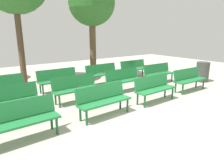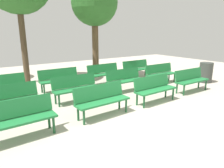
{
  "view_description": "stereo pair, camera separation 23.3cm",
  "coord_description": "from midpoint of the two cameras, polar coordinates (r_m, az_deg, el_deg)",
  "views": [
    {
      "loc": [
        -3.97,
        -2.88,
        2.31
      ],
      "look_at": [
        0.0,
        2.58,
        0.55
      ],
      "focal_mm": 32.35,
      "sensor_mm": 36.0,
      "label": 1
    },
    {
      "loc": [
        -3.78,
        -3.01,
        2.31
      ],
      "look_at": [
        0.0,
        2.58,
        0.55
      ],
      "focal_mm": 32.35,
      "sensor_mm": 36.0,
      "label": 2
    }
  ],
  "objects": [
    {
      "name": "bench_r0_c3",
      "position": [
        8.59,
        22.11,
        1.38
      ],
      "size": [
        1.6,
        0.49,
        0.87
      ],
      "rotation": [
        0.0,
        0.0,
        -0.0
      ],
      "color": "#1E7238",
      "rests_on": "ground_plane"
    },
    {
      "name": "bench_r1_c2",
      "position": [
        8.0,
        4.46,
        1.51
      ],
      "size": [
        1.61,
        0.5,
        0.87
      ],
      "rotation": [
        0.0,
        0.0,
        0.01
      ],
      "color": "#1E7238",
      "rests_on": "ground_plane"
    },
    {
      "name": "bench_r1_c3",
      "position": [
        9.5,
        14.23,
        3.18
      ],
      "size": [
        1.6,
        0.49,
        0.87
      ],
      "rotation": [
        0.0,
        0.0,
        -0.01
      ],
      "color": "#1E7238",
      "rests_on": "ground_plane"
    },
    {
      "name": "tree_0",
      "position": [
        10.61,
        -4.3,
        21.79
      ],
      "size": [
        2.29,
        2.29,
        4.84
      ],
      "color": "brown",
      "rests_on": "ground_plane"
    },
    {
      "name": "bench_r1_c0",
      "position": [
        6.28,
        -26.11,
        -3.64
      ],
      "size": [
        1.62,
        0.55,
        0.87
      ],
      "rotation": [
        0.0,
        0.0,
        0.04
      ],
      "color": "#1E7238",
      "rests_on": "ground_plane"
    },
    {
      "name": "trash_bin",
      "position": [
        10.44,
        25.56,
        2.97
      ],
      "size": [
        0.59,
        0.59,
        0.93
      ],
      "primitive_type": "cylinder",
      "color": "#383D38",
      "rests_on": "ground_plane"
    },
    {
      "name": "bench_r0_c2",
      "position": [
        6.9,
        12.87,
        -0.93
      ],
      "size": [
        1.61,
        0.53,
        0.87
      ],
      "rotation": [
        0.0,
        0.0,
        0.03
      ],
      "color": "#1E7238",
      "rests_on": "ground_plane"
    },
    {
      "name": "bench_r1_c1",
      "position": [
        6.92,
        -9.27,
        -0.72
      ],
      "size": [
        1.61,
        0.53,
        0.87
      ],
      "rotation": [
        0.0,
        0.0,
        0.03
      ],
      "color": "#1E7238",
      "rests_on": "ground_plane"
    },
    {
      "name": "bench_r2_c2",
      "position": [
        9.22,
        -1.51,
        3.3
      ],
      "size": [
        1.61,
        0.51,
        0.87
      ],
      "rotation": [
        0.0,
        0.0,
        0.02
      ],
      "color": "#1E7238",
      "rests_on": "ground_plane"
    },
    {
      "name": "bench_r2_c1",
      "position": [
        8.3,
        -13.83,
        1.6
      ],
      "size": [
        1.6,
        0.48,
        0.87
      ],
      "rotation": [
        0.0,
        0.0,
        -0.0
      ],
      "color": "#1E7238",
      "rests_on": "ground_plane"
    },
    {
      "name": "bench_r0_c1",
      "position": [
        5.63,
        -1.76,
        -4.1
      ],
      "size": [
        1.62,
        0.55,
        0.87
      ],
      "rotation": [
        0.0,
        0.0,
        0.04
      ],
      "color": "#1E7238",
      "rests_on": "ground_plane"
    },
    {
      "name": "bench_r2_c3",
      "position": [
        10.5,
        7.63,
        4.56
      ],
      "size": [
        1.61,
        0.5,
        0.87
      ],
      "rotation": [
        0.0,
        0.0,
        0.01
      ],
      "color": "#1E7238",
      "rests_on": "ground_plane"
    },
    {
      "name": "bench_r2_c0",
      "position": [
        7.81,
        -28.1,
        -0.52
      ],
      "size": [
        1.6,
        0.49,
        0.87
      ],
      "rotation": [
        0.0,
        0.0,
        0.01
      ],
      "color": "#1E7238",
      "rests_on": "ground_plane"
    },
    {
      "name": "bench_r0_c0",
      "position": [
        4.86,
        -23.87,
        -8.53
      ],
      "size": [
        1.62,
        0.53,
        0.87
      ],
      "rotation": [
        0.0,
        0.0,
        0.03
      ],
      "color": "#1E7238",
      "rests_on": "ground_plane"
    },
    {
      "name": "ground_plane",
      "position": [
        5.39,
        17.22,
        -11.47
      ],
      "size": [
        24.0,
        24.0,
        0.0
      ],
      "primitive_type": "plane",
      "color": "#B2A899"
    }
  ]
}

